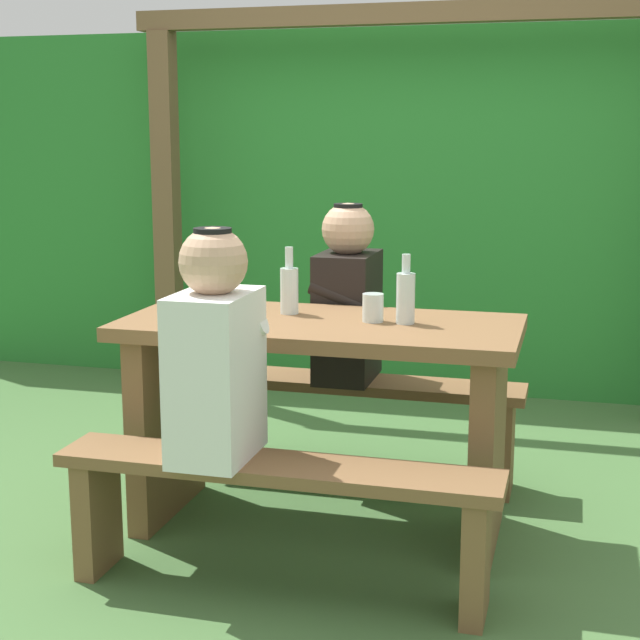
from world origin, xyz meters
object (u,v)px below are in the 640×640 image
Objects in this scene: bench_near at (276,499)px; bench_far at (353,407)px; bottle_left at (289,288)px; person_white_shirt at (216,353)px; drinking_glass at (373,308)px; person_black_coat at (347,299)px; picnic_table at (320,390)px; bottle_right at (406,296)px.

bench_near is 1.00× the size of bench_far.
bench_near is at bearing -77.03° from bottle_left.
bench_near is at bearing -0.99° from person_white_shirt.
bottle_left is (-0.14, -0.42, 0.56)m from bench_far.
drinking_glass is at bearing 55.64° from person_white_shirt.
bench_near is 0.78m from drinking_glass.
person_black_coat reaches higher than bench_far.
bench_near is 5.71× the size of bottle_left.
bottle_left is (-0.14, 0.10, 0.35)m from picnic_table.
bench_far is 5.71× the size of bottle_left.
picnic_table is 1.95× the size of person_white_shirt.
person_black_coat is (-0.02, 0.52, 0.24)m from picnic_table.
bottle_right is at bearing 61.49° from bench_near.
person_white_shirt is at bearing -110.41° from picnic_table.
bench_near is at bearing -90.00° from bench_far.
bench_far is 0.45m from person_black_coat.
drinking_glass is 0.40× the size of bottle_left.
drinking_glass is at bearing 10.00° from picnic_table.
person_white_shirt reaches higher than bench_near.
person_black_coat reaches higher than bottle_left.
bench_far is 1.95× the size of person_black_coat.
bench_near is at bearing -88.64° from person_black_coat.
picnic_table is at bearing 90.00° from bench_near.
person_black_coat is at bearing 80.79° from person_white_shirt.
bench_near is at bearing -118.51° from bottle_right.
bench_far is 1.15m from person_white_shirt.
person_black_coat reaches higher than picnic_table.
drinking_glass reaches higher than picnic_table.
bottle_right is (0.30, 0.03, 0.35)m from picnic_table.
person_white_shirt is at bearing -131.95° from bottle_right.
person_white_shirt is at bearing -100.51° from bench_far.
drinking_glass is 0.12m from bottle_right.
person_black_coat is at bearing -172.36° from bench_far.
person_black_coat is at bearing 74.10° from bottle_left.
bottle_left reaches higher than picnic_table.
drinking_glass is at bearing 178.43° from bottle_right.
bottle_right is at bearing -56.48° from person_black_coat.
person_white_shirt is at bearing 179.01° from bench_near.
person_black_coat reaches higher than drinking_glass.
bench_far is 0.71m from bottle_left.
bench_far is at bearing 71.14° from bottle_left.
bottle_left reaches higher than bench_far.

